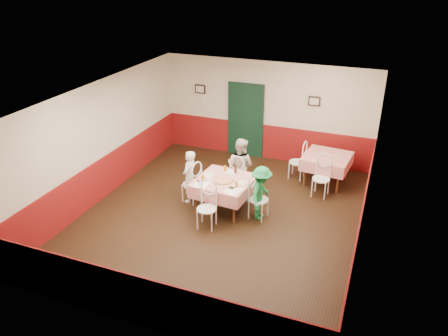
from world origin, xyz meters
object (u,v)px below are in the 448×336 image
(diner_far, at_px, (240,166))
(diner_right, at_px, (261,193))
(chair_second_a, at_px, (297,162))
(beer_bottle, at_px, (235,169))
(glass_b, at_px, (236,184))
(chair_near, at_px, (207,209))
(pizza, at_px, (223,180))
(chair_second_b, at_px, (321,179))
(wallet, at_px, (232,188))
(chair_far, at_px, (239,177))
(main_table, at_px, (224,195))
(glass_a, at_px, (203,178))
(chair_left, at_px, (192,184))
(chair_right, at_px, (259,200))
(second_table, at_px, (326,169))
(glass_c, at_px, (225,168))
(diner_left, at_px, (189,177))

(diner_far, distance_m, diner_right, 1.28)
(chair_second_a, bearing_deg, beer_bottle, -25.00)
(chair_second_a, distance_m, glass_b, 2.59)
(chair_near, xyz_separation_m, pizza, (0.07, 0.79, 0.32))
(chair_second_b, distance_m, wallet, 2.44)
(chair_far, relative_size, chair_second_b, 1.00)
(chair_far, xyz_separation_m, wallet, (0.23, -1.17, 0.32))
(glass_b, relative_size, beer_bottle, 0.61)
(diner_far, bearing_deg, pizza, 95.23)
(glass_b, distance_m, beer_bottle, 0.68)
(main_table, relative_size, chair_second_b, 1.36)
(glass_a, distance_m, diner_right, 1.33)
(chair_near, height_order, pizza, chair_near)
(chair_second_b, relative_size, glass_a, 6.33)
(chair_second_a, height_order, diner_right, diner_right)
(chair_left, relative_size, chair_right, 1.00)
(second_table, height_order, chair_second_a, chair_second_a)
(chair_near, distance_m, glass_c, 1.33)
(pizza, distance_m, diner_left, 0.92)
(chair_right, height_order, diner_right, diner_right)
(chair_second_a, relative_size, beer_bottle, 4.14)
(chair_second_a, distance_m, wallet, 2.68)
(glass_b, bearing_deg, chair_far, 106.11)
(second_table, bearing_deg, beer_bottle, -135.62)
(glass_b, height_order, wallet, glass_b)
(glass_b, bearing_deg, second_table, 56.92)
(chair_second_b, relative_size, diner_far, 0.63)
(glass_c, bearing_deg, wallet, -59.56)
(chair_far, bearing_deg, chair_near, 85.52)
(chair_right, bearing_deg, diner_far, 46.95)
(main_table, relative_size, beer_bottle, 5.61)
(glass_a, xyz_separation_m, wallet, (0.71, -0.08, -0.06))
(beer_bottle, relative_size, wallet, 1.98)
(chair_second_a, distance_m, diner_far, 1.74)
(main_table, distance_m, chair_far, 0.85)
(second_table, height_order, chair_near, chair_near)
(glass_b, distance_m, diner_right, 0.58)
(main_table, relative_size, glass_b, 9.24)
(pizza, distance_m, diner_right, 0.91)
(main_table, xyz_separation_m, chair_far, (0.07, 0.85, 0.08))
(glass_a, bearing_deg, chair_second_a, 56.28)
(second_table, height_order, wallet, wallet)
(main_table, xyz_separation_m, chair_near, (-0.07, -0.85, 0.08))
(chair_right, height_order, glass_c, chair_right)
(chair_left, relative_size, chair_near, 1.00)
(beer_bottle, relative_size, diner_far, 0.15)
(pizza, relative_size, diner_far, 0.31)
(second_table, height_order, glass_b, glass_b)
(pizza, bearing_deg, chair_right, -1.01)
(chair_second_a, height_order, chair_second_b, same)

